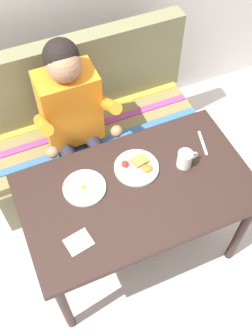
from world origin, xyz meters
TOP-DOWN VIEW (x-y plane):
  - ground_plane at (0.00, 0.00)m, footprint 8.00×8.00m
  - table at (0.00, 0.00)m, footprint 1.20×0.70m
  - couch at (0.00, 0.76)m, footprint 1.44×0.56m
  - person at (-0.14, 0.59)m, footprint 0.45×0.61m
  - plate_breakfast at (0.05, 0.12)m, footprint 0.24×0.24m
  - plate_eggs at (-0.25, 0.11)m, footprint 0.22×0.22m
  - coffee_mug at (0.29, 0.04)m, footprint 0.12×0.08m
  - napkin at (-0.37, -0.16)m, footprint 0.14×0.12m
  - fork at (0.46, 0.13)m, footprint 0.06×0.17m

SIDE VIEW (x-z plane):
  - ground_plane at x=0.00m, z-range 0.00..0.00m
  - couch at x=0.00m, z-range -0.17..0.83m
  - table at x=0.00m, z-range 0.28..1.01m
  - fork at x=0.46m, z-range 0.73..0.73m
  - napkin at x=-0.37m, z-range 0.73..0.74m
  - plate_eggs at x=-0.25m, z-range 0.72..0.76m
  - person at x=-0.14m, z-range 0.13..1.35m
  - plate_breakfast at x=0.05m, z-range 0.72..0.77m
  - coffee_mug at x=0.29m, z-range 0.73..0.83m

